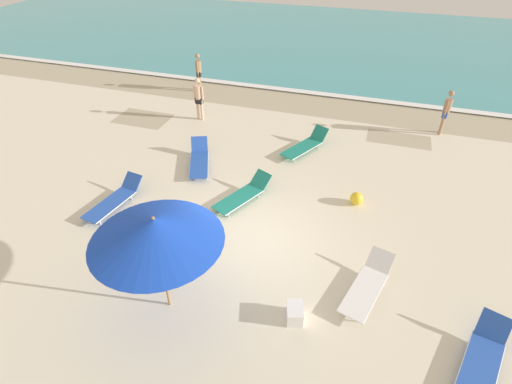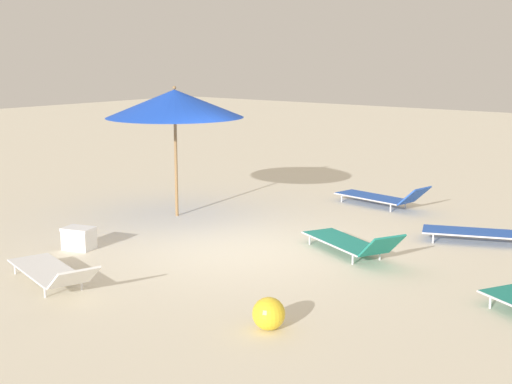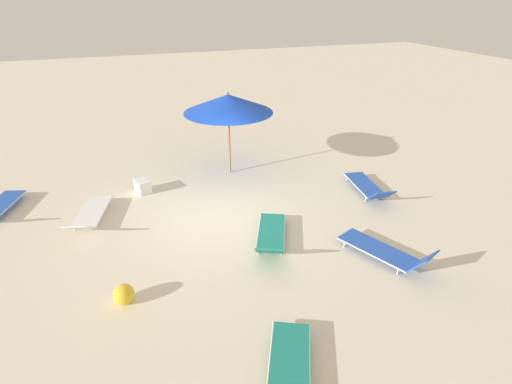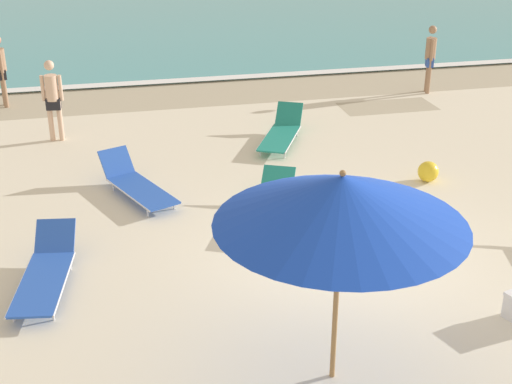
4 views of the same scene
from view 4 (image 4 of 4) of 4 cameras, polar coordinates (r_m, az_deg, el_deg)
The scene contains 11 objects.
ground_plane at distance 10.86m, azimuth 7.68°, elevation -5.83°, with size 60.00×60.00×0.16m.
ocean_water at distance 29.71m, azimuth -6.19°, elevation 13.65°, with size 60.00×19.60×0.07m.
beach_umbrella at distance 7.37m, azimuth 6.84°, elevation -0.72°, with size 2.69×2.69×2.57m.
sun_lounger_under_umbrella at distance 11.94m, azimuth 1.06°, elevation -1.14°, with size 1.42×2.13×0.55m.
sun_lounger_near_water_left at distance 15.40m, azimuth 2.05°, elevation 4.77°, with size 1.49×2.16×0.61m.
sun_lounger_near_water_right at distance 10.44m, azimuth -16.49°, elevation -6.17°, with size 0.92×2.16×0.55m.
sun_lounger_mid_beach_solo at distance 12.95m, azimuth -9.53°, elevation 0.62°, with size 1.35×2.12×0.62m.
beachgoer_wading_adult at distance 18.78m, azimuth -19.75°, elevation 9.40°, with size 0.27×0.44×1.76m.
beachgoer_shoreline_child at distance 19.47m, azimuth 13.77°, elevation 10.59°, with size 0.27×0.43×1.76m.
beachgoer_strolling_adult at distance 15.89m, azimuth -15.97°, elevation 7.41°, with size 0.45×0.27×1.76m.
beach_ball at distance 13.77m, azimuth 13.61°, elevation 1.60°, with size 0.39×0.39×0.39m.
Camera 4 is at (-3.51, -8.77, 5.28)m, focal length 50.00 mm.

